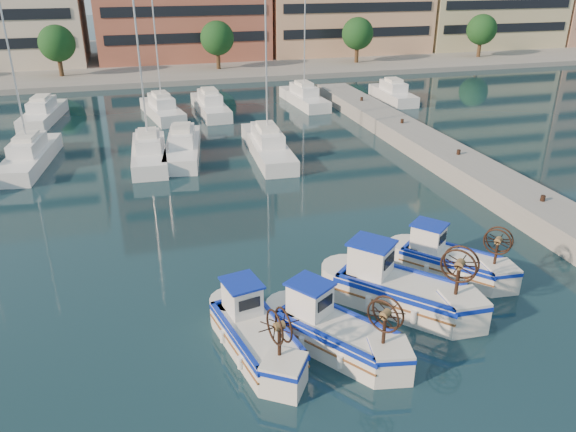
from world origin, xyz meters
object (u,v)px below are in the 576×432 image
at_px(fishing_boat_c, 398,287).
at_px(fishing_boat_d, 449,259).
at_px(fishing_boat_b, 334,330).
at_px(fishing_boat_a, 255,332).

bearing_deg(fishing_boat_c, fishing_boat_d, -14.75).
bearing_deg(fishing_boat_b, fishing_boat_a, 132.26).
distance_m(fishing_boat_a, fishing_boat_b, 2.71).
height_order(fishing_boat_a, fishing_boat_d, fishing_boat_a).
distance_m(fishing_boat_b, fishing_boat_c, 3.72).
relative_size(fishing_boat_b, fishing_boat_c, 0.92).
bearing_deg(fishing_boat_a, fishing_boat_b, -24.69).
xyz_separation_m(fishing_boat_a, fishing_boat_c, (5.90, 1.17, 0.11)).
xyz_separation_m(fishing_boat_a, fishing_boat_b, (2.64, -0.62, 0.01)).
relative_size(fishing_boat_a, fishing_boat_d, 1.07).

